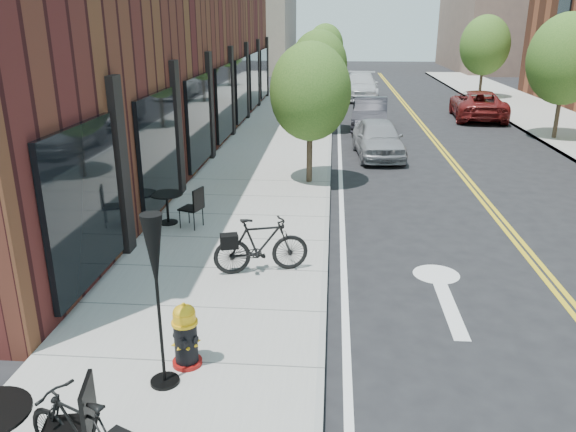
{
  "coord_description": "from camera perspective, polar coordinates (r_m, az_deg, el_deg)",
  "views": [
    {
      "loc": [
        0.02,
        -6.3,
        4.43
      ],
      "look_at": [
        -0.76,
        3.47,
        1.0
      ],
      "focal_mm": 35.0,
      "sensor_mm": 36.0,
      "label": 1
    }
  ],
  "objects": [
    {
      "name": "ground",
      "position": [
        7.7,
        3.73,
        -15.89
      ],
      "size": [
        120.0,
        120.0,
        0.0
      ],
      "primitive_type": "plane",
      "color": "black",
      "rests_on": "ground"
    },
    {
      "name": "sidewalk_near",
      "position": [
        17.0,
        -2.43,
        4.37
      ],
      "size": [
        4.0,
        70.0,
        0.12
      ],
      "primitive_type": "cube",
      "color": "#9E9B93",
      "rests_on": "ground"
    },
    {
      "name": "building_near",
      "position": [
        21.34,
        -13.8,
        16.27
      ],
      "size": [
        5.0,
        28.0,
        7.0
      ],
      "primitive_type": "cube",
      "color": "#411515",
      "rests_on": "ground"
    },
    {
      "name": "bg_building_left",
      "position": [
        54.89,
        -4.09,
        19.85
      ],
      "size": [
        8.0,
        14.0,
        10.0
      ],
      "primitive_type": "cube",
      "color": "#726656",
      "rests_on": "ground"
    },
    {
      "name": "bg_building_right",
      "position": [
        58.54,
        21.7,
        19.57
      ],
      "size": [
        10.0,
        16.0,
        12.0
      ],
      "primitive_type": "cube",
      "color": "brown",
      "rests_on": "ground"
    },
    {
      "name": "tree_near_a",
      "position": [
        15.42,
        2.28,
        12.48
      ],
      "size": [
        2.2,
        2.2,
        3.81
      ],
      "color": "#382B1E",
      "rests_on": "sidewalk_near"
    },
    {
      "name": "tree_near_b",
      "position": [
        23.37,
        3.13,
        15.06
      ],
      "size": [
        2.3,
        2.3,
        3.98
      ],
      "color": "#382B1E",
      "rests_on": "sidewalk_near"
    },
    {
      "name": "tree_near_c",
      "position": [
        31.36,
        3.55,
        15.79
      ],
      "size": [
        2.1,
        2.1,
        3.67
      ],
      "color": "#382B1E",
      "rests_on": "sidewalk_near"
    },
    {
      "name": "tree_near_d",
      "position": [
        39.34,
        3.81,
        16.87
      ],
      "size": [
        2.4,
        2.4,
        4.11
      ],
      "color": "#382B1E",
      "rests_on": "sidewalk_near"
    },
    {
      "name": "tree_far_b",
      "position": [
        23.93,
        26.41,
        14.08
      ],
      "size": [
        2.8,
        2.8,
        4.62
      ],
      "color": "#382B1E",
      "rests_on": "sidewalk_far"
    },
    {
      "name": "tree_far_c",
      "position": [
        35.38,
        19.37,
        16.04
      ],
      "size": [
        2.8,
        2.8,
        4.62
      ],
      "color": "#382B1E",
      "rests_on": "sidewalk_far"
    },
    {
      "name": "fire_hydrant",
      "position": [
        7.58,
        -10.36,
        -11.89
      ],
      "size": [
        0.51,
        0.51,
        0.9
      ],
      "rotation": [
        0.0,
        0.0,
        -0.37
      ],
      "color": "maroon",
      "rests_on": "sidewalk_near"
    },
    {
      "name": "bicycle_right",
      "position": [
        10.03,
        -2.74,
        -2.98
      ],
      "size": [
        1.78,
        0.95,
        1.03
      ],
      "primitive_type": "imported",
      "rotation": [
        0.0,
        0.0,
        1.86
      ],
      "color": "black",
      "rests_on": "sidewalk_near"
    },
    {
      "name": "bistro_set_c",
      "position": [
        12.74,
        -12.18,
        1.21
      ],
      "size": [
        1.71,
        0.93,
        0.9
      ],
      "rotation": [
        0.0,
        0.0,
        -0.32
      ],
      "color": "black",
      "rests_on": "sidewalk_near"
    },
    {
      "name": "patio_umbrella",
      "position": [
        6.73,
        -13.35,
        -4.92
      ],
      "size": [
        0.36,
        0.36,
        2.25
      ],
      "color": "black",
      "rests_on": "sidewalk_near"
    },
    {
      "name": "parked_car_a",
      "position": [
        19.45,
        9.14,
        7.8
      ],
      "size": [
        1.78,
        3.84,
        1.27
      ],
      "primitive_type": "imported",
      "rotation": [
        0.0,
        0.0,
        0.07
      ],
      "color": "gray",
      "rests_on": "ground"
    },
    {
      "name": "parked_car_b",
      "position": [
        24.45,
        8.34,
        10.23
      ],
      "size": [
        1.72,
        4.12,
        1.32
      ],
      "primitive_type": "imported",
      "rotation": [
        0.0,
        0.0,
        -0.08
      ],
      "color": "black",
      "rests_on": "ground"
    },
    {
      "name": "parked_car_c",
      "position": [
        34.23,
        7.36,
        12.94
      ],
      "size": [
        2.3,
        5.15,
        1.47
      ],
      "primitive_type": "imported",
      "rotation": [
        0.0,
        0.0,
        -0.05
      ],
      "color": "silver",
      "rests_on": "ground"
    },
    {
      "name": "parked_car_far",
      "position": [
        28.33,
        18.71,
        10.67
      ],
      "size": [
        2.63,
        4.99,
        1.34
      ],
      "primitive_type": "imported",
      "rotation": [
        0.0,
        0.0,
        3.05
      ],
      "color": "maroon",
      "rests_on": "ground"
    }
  ]
}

